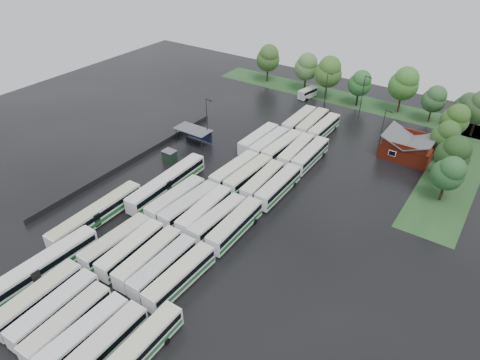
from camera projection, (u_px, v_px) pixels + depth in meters
The scene contains 58 objects.
ground at pixel (191, 220), 73.45m from camera, with size 160.00×160.00×0.00m, color black.
brick_building at pixel (407, 149), 90.55m from camera, with size 10.07×8.60×5.39m.
wash_shed at pixel (194, 131), 95.04m from camera, with size 8.20×4.20×3.58m.
utility_hut at pixel (170, 156), 89.01m from camera, with size 2.70×2.20×2.62m.
grass_strip_north at pixel (349, 100), 117.08m from camera, with size 80.00×10.00×0.01m, color #22481F.
grass_strip_east at pixel (455, 170), 86.90m from camera, with size 10.00×50.00×0.01m, color #22481F.
west_fence at pixel (133, 160), 89.07m from camera, with size 0.10×50.00×1.20m, color #2D2D30.
bus_r0c0 at pixel (38, 298), 56.74m from camera, with size 3.08×12.71×3.52m.
bus_r0c1 at pixel (55, 309), 55.18m from camera, with size 3.20×12.70×3.51m.
bus_r0c2 at pixel (68, 323), 53.43m from camera, with size 3.08×12.38×3.42m.
bus_r0c3 at pixel (85, 335), 52.08m from camera, with size 2.81×12.22×3.39m.
bus_r0c4 at pixel (102, 348), 50.43m from camera, with size 2.86×12.79×3.55m.
bus_r1c0 at pixel (116, 242), 65.96m from camera, with size 2.98×12.43×3.44m.
bus_r1c1 at pixel (131, 249), 64.67m from camera, with size 3.03×12.28×3.40m.
bus_r1c2 at pixel (149, 258), 63.12m from camera, with size 3.13×12.48×3.45m.
bus_r1c3 at pixel (163, 267), 61.66m from camera, with size 2.72×12.19×3.39m.
bus_r1c4 at pixel (180, 276), 60.00m from camera, with size 2.83×12.54×3.48m.
bus_r2c0 at pixel (176, 199), 75.21m from camera, with size 2.94×12.79×3.55m.
bus_r2c1 at pixel (190, 205), 73.76m from camera, with size 3.30×12.86×3.55m.
bus_r2c2 at pixel (205, 211), 72.45m from camera, with size 3.13×12.76×3.53m.
bus_r2c3 at pixel (218, 219), 70.79m from camera, with size 3.02×12.37×3.42m.
bus_r2c4 at pixel (235, 225), 69.32m from camera, with size 3.03×12.86×3.56m.
bus_r3c1 at pixel (235, 171), 83.18m from camera, with size 3.20×12.67×3.50m.
bus_r3c2 at pixel (249, 175), 81.88m from camera, with size 3.12×12.65×3.50m.
bus_r3c3 at pixel (263, 181), 80.10m from camera, with size 3.05×12.36×3.42m.
bus_r3c4 at pixel (278, 186), 78.62m from camera, with size 2.85×12.79×3.55m.
bus_r4c0 at pixel (258, 139), 94.02m from camera, with size 2.79×12.48×3.46m.
bus_r4c1 at pixel (269, 144), 92.36m from camera, with size 2.89×12.36×3.43m.
bus_r4c2 at pixel (282, 147), 91.00m from camera, with size 3.17×12.59×3.48m.
bus_r4c3 at pixel (296, 151), 89.47m from camera, with size 3.24×12.69×3.50m.
bus_r4c4 at pixel (310, 155), 88.15m from camera, with size 2.88×12.58×3.49m.
bus_r5c1 at pixel (299, 121), 101.68m from camera, with size 2.94×12.80×3.55m.
bus_r5c2 at pixel (312, 123), 100.48m from camera, with size 3.15×12.80×3.54m.
bus_r5c3 at pixel (324, 128), 98.68m from camera, with size 2.64×12.14×3.38m.
artic_bus_west_a at pixel (37, 270), 60.92m from camera, with size 3.26×19.06×3.52m.
artic_bus_west_b at pixel (167, 183), 79.56m from camera, with size 3.12×19.18×3.55m.
artic_bus_west_c at pixel (96, 215), 71.72m from camera, with size 2.92×18.38×3.40m.
minibus at pixel (307, 93), 117.44m from camera, with size 3.32×6.27×2.60m.
tree_north_0 at pixel (268, 58), 124.59m from camera, with size 6.80×6.80×11.27m.
tree_north_1 at pixel (307, 66), 118.85m from camera, with size 6.62×6.62×10.96m.
tree_north_2 at pixel (329, 72), 113.33m from camera, with size 7.26×7.26×12.02m.
tree_north_3 at pixel (360, 83), 110.32m from camera, with size 5.92×5.92×9.81m.
tree_north_4 at pixel (404, 83), 106.00m from camera, with size 7.32×7.32×12.13m.
tree_north_5 at pixel (435, 99), 102.20m from camera, with size 5.73×5.73×9.48m.
tree_north_6 at pixel (467, 106), 98.57m from camera, with size 5.72×5.72×9.47m.
tree_east_0 at pixel (449, 173), 74.90m from camera, with size 5.69×5.66×9.38m.
tree_east_1 at pixel (454, 154), 79.10m from camera, with size 6.32×6.32×10.46m.
tree_east_2 at pixel (446, 135), 86.70m from camera, with size 5.63×5.63×9.32m.
tree_east_3 at pixel (456, 119), 92.22m from camera, with size 6.00×6.00×9.94m.
lamp_post_ne at pixel (383, 129), 89.65m from camera, with size 1.55×0.30×10.05m.
lamp_post_nw at pixel (207, 118), 92.62m from camera, with size 1.68×0.33×10.90m.
lamp_post_back_w at pixel (327, 89), 108.29m from camera, with size 1.54×0.30×9.97m.
lamp_post_back_e at pixel (363, 94), 103.81m from camera, with size 1.69×0.33×10.98m.
puddle_0 at pixel (76, 298), 59.23m from camera, with size 3.84×3.84×0.01m, color black.
puddle_1 at pixel (114, 338), 53.90m from camera, with size 3.09×3.09×0.01m, color black.
puddle_2 at pixel (156, 207), 76.50m from camera, with size 7.22×7.22×0.01m, color black.
puddle_3 at pixel (200, 241), 69.02m from camera, with size 2.93×2.93×0.01m, color black.
puddle_4 at pixel (172, 322), 55.85m from camera, with size 2.49×2.49×0.01m, color black.
Camera 1 is at (39.34, -42.60, 46.39)m, focal length 32.00 mm.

